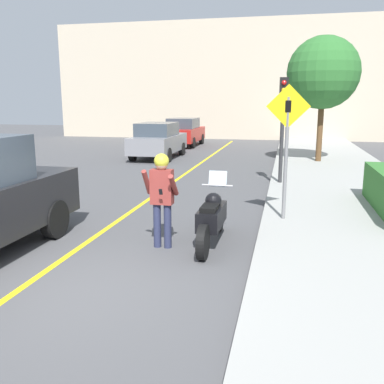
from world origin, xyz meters
The scene contains 11 objects.
ground_plane centered at (0.00, 0.00, 0.00)m, with size 80.00×80.00×0.00m, color #4C4C4F.
sidewalk_curb centered at (4.80, 4.00, 0.08)m, with size 4.40×44.00×0.15m.
road_center_line centered at (-0.60, 6.00, 0.00)m, with size 0.12×36.00×0.01m.
building_backdrop centered at (0.00, 26.00, 4.12)m, with size 28.00×1.20×8.24m.
motorcycle centered at (1.75, 2.44, 0.50)m, with size 0.62×2.34×1.29m.
person_biker centered at (0.90, 2.03, 1.08)m, with size 0.59×0.48×1.75m.
crossing_sign centered at (3.06, 3.99, 1.87)m, with size 0.91×0.08×2.85m.
traffic_light centered at (2.90, 8.31, 2.41)m, with size 0.26×0.30×3.21m.
street_tree centered at (4.40, 13.74, 3.80)m, with size 2.97×2.97×5.15m.
parked_car_grey centered at (-2.92, 14.30, 0.86)m, with size 1.88×4.20×1.68m.
parked_car_red centered at (-3.08, 20.15, 0.86)m, with size 1.88×4.20×1.68m.
Camera 1 is at (3.07, -5.23, 2.65)m, focal length 40.00 mm.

